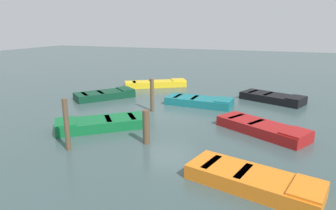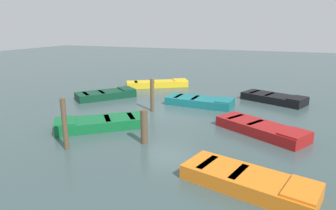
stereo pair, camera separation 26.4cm
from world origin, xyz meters
name	(u,v)px [view 1 (the left image)]	position (x,y,z in m)	size (l,w,h in m)	color
ground_plane	(168,112)	(0.00, 0.00, 0.00)	(80.00, 80.00, 0.00)	#384C4C
rowboat_green	(101,123)	(-3.25, 1.73, 0.22)	(3.32, 3.62, 0.46)	#0F602D
rowboat_yellow	(156,84)	(5.56, 3.00, 0.22)	(3.16, 4.13, 0.46)	gold
rowboat_teal	(200,101)	(1.79, -1.12, 0.22)	(1.54, 3.55, 0.46)	#14666B
rowboat_orange	(253,180)	(-5.84, -4.60, 0.22)	(2.09, 3.63, 0.46)	orange
rowboat_dark_green	(105,95)	(1.38, 4.45, 0.22)	(3.44, 3.11, 0.46)	#0C3823
rowboat_red	(262,128)	(-1.50, -4.53, 0.22)	(2.86, 3.73, 0.46)	maroon
rowboat_black	(273,98)	(4.04, -4.73, 0.22)	(2.58, 3.64, 0.46)	black
mooring_piling_mid_left	(146,127)	(-4.06, -0.71, 0.62)	(0.25, 0.25, 1.24)	brown
mooring_piling_mid_right	(152,95)	(-0.11, 0.79, 0.82)	(0.19, 0.19, 1.63)	brown
mooring_piling_far_right	(67,125)	(-5.53, 1.53, 0.90)	(0.17, 0.17, 1.79)	brown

